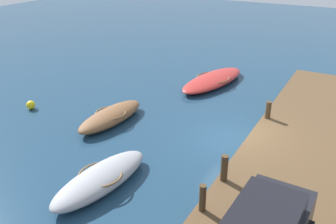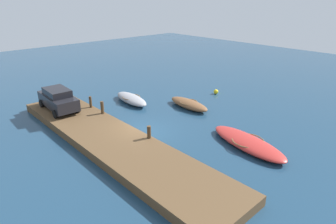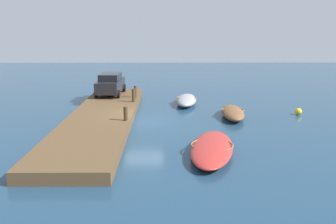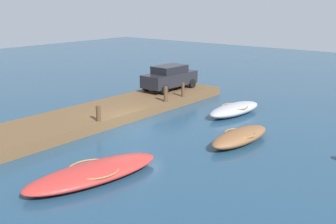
% 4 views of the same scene
% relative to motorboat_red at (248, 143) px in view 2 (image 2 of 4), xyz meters
% --- Properties ---
extents(ground_plane, '(84.00, 84.00, 0.00)m').
position_rel_motorboat_red_xyz_m(ground_plane, '(-6.24, -3.64, -0.30)').
color(ground_plane, navy).
extents(dock_platform, '(20.07, 3.99, 0.57)m').
position_rel_motorboat_red_xyz_m(dock_platform, '(-6.24, -6.35, -0.01)').
color(dock_platform, brown).
rests_on(dock_platform, ground_plane).
extents(motorboat_red, '(6.12, 3.02, 0.58)m').
position_rel_motorboat_red_xyz_m(motorboat_red, '(0.00, 0.00, 0.00)').
color(motorboat_red, '#B72D28').
rests_on(motorboat_red, ground_plane).
extents(rowboat_grey, '(4.62, 2.01, 0.69)m').
position_rel_motorboat_red_xyz_m(rowboat_grey, '(-11.94, -0.57, 0.05)').
color(rowboat_grey, '#939399').
rests_on(rowboat_grey, ground_plane).
extents(rowboat_brown, '(4.39, 1.73, 0.68)m').
position_rel_motorboat_red_xyz_m(rowboat_brown, '(-7.48, 2.33, 0.05)').
color(rowboat_brown, brown).
rests_on(rowboat_brown, ground_plane).
extents(mooring_post_west, '(0.22, 0.22, 0.93)m').
position_rel_motorboat_red_xyz_m(mooring_post_west, '(-11.99, -4.61, 0.74)').
color(mooring_post_west, '#47331E').
rests_on(mooring_post_west, dock_platform).
extents(mooring_post_mid_west, '(0.25, 0.25, 0.98)m').
position_rel_motorboat_red_xyz_m(mooring_post_mid_west, '(-10.15, -4.61, 0.76)').
color(mooring_post_mid_west, '#47331E').
rests_on(mooring_post_mid_west, dock_platform).
extents(mooring_post_mid_east, '(0.25, 0.25, 0.84)m').
position_rel_motorboat_red_xyz_m(mooring_post_mid_east, '(-4.43, -4.61, 0.69)').
color(mooring_post_mid_east, '#47331E').
rests_on(mooring_post_mid_east, dock_platform).
extents(parked_car, '(4.43, 2.13, 1.75)m').
position_rel_motorboat_red_xyz_m(parked_car, '(-13.23, -6.75, 1.18)').
color(parked_car, black).
rests_on(parked_car, dock_platform).
extents(marker_buoy, '(0.47, 0.47, 0.47)m').
position_rel_motorboat_red_xyz_m(marker_buoy, '(-8.26, 7.09, -0.06)').
color(marker_buoy, yellow).
rests_on(marker_buoy, ground_plane).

